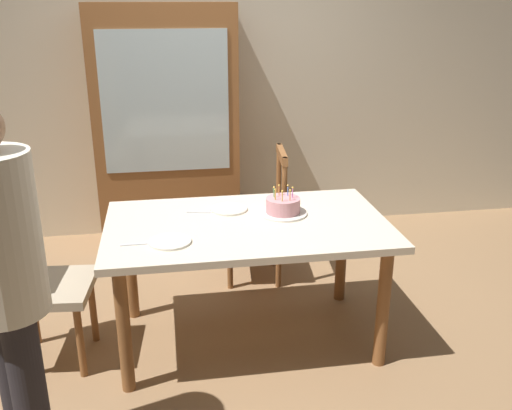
{
  "coord_description": "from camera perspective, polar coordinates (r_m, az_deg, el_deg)",
  "views": [
    {
      "loc": [
        -0.43,
        -2.9,
        1.93
      ],
      "look_at": [
        0.05,
        0.0,
        0.85
      ],
      "focal_mm": 39.72,
      "sensor_mm": 36.0,
      "label": 1
    }
  ],
  "objects": [
    {
      "name": "chair_upholstered",
      "position": [
        3.28,
        -21.66,
        -6.53
      ],
      "size": [
        0.48,
        0.48,
        0.95
      ],
      "color": "tan",
      "rests_on": "ground"
    },
    {
      "name": "person_celebrant",
      "position": [
        2.4,
        -24.0,
        -6.96
      ],
      "size": [
        0.32,
        0.32,
        1.59
      ],
      "color": "#262328",
      "rests_on": "ground"
    },
    {
      "name": "dining_table",
      "position": [
        3.19,
        -0.89,
        -3.28
      ],
      "size": [
        1.57,
        0.94,
        0.75
      ],
      "color": "beige",
      "rests_on": "ground"
    },
    {
      "name": "back_wall",
      "position": [
        4.81,
        -4.27,
        12.59
      ],
      "size": [
        6.4,
        0.1,
        2.6
      ],
      "primitive_type": "cube",
      "color": "beige",
      "rests_on": "ground"
    },
    {
      "name": "plate_near_celebrant",
      "position": [
        2.93,
        -8.67,
        -3.66
      ],
      "size": [
        0.22,
        0.22,
        0.01
      ],
      "primitive_type": "cylinder",
      "color": "silver",
      "rests_on": "dining_table"
    },
    {
      "name": "plate_far_side",
      "position": [
        3.34,
        -2.76,
        -0.4
      ],
      "size": [
        0.22,
        0.22,
        0.01
      ],
      "primitive_type": "cylinder",
      "color": "silver",
      "rests_on": "dining_table"
    },
    {
      "name": "ground",
      "position": [
        3.51,
        -0.83,
        -13.19
      ],
      "size": [
        6.4,
        6.4,
        0.0
      ],
      "primitive_type": "plane",
      "color": "#93704C"
    },
    {
      "name": "china_cabinet",
      "position": [
        4.56,
        -8.97,
        7.56
      ],
      "size": [
        1.1,
        0.45,
        1.9
      ],
      "color": "brown",
      "rests_on": "ground"
    },
    {
      "name": "birthday_cake",
      "position": [
        3.27,
        2.74,
        -0.18
      ],
      "size": [
        0.28,
        0.28,
        0.17
      ],
      "color": "silver",
      "rests_on": "dining_table"
    },
    {
      "name": "fork_far_side",
      "position": [
        3.31,
        -5.47,
        -0.73
      ],
      "size": [
        0.18,
        0.05,
        0.01
      ],
      "primitive_type": "cube",
      "rotation": [
        0.0,
        0.0,
        -0.2
      ],
      "color": "silver",
      "rests_on": "dining_table"
    },
    {
      "name": "chair_spindle_back",
      "position": [
        4.02,
        0.12,
        -1.31
      ],
      "size": [
        0.48,
        0.48,
        0.95
      ],
      "color": "brown",
      "rests_on": "ground"
    },
    {
      "name": "fork_near_celebrant",
      "position": [
        2.94,
        -11.79,
        -3.88
      ],
      "size": [
        0.18,
        0.02,
        0.01
      ],
      "primitive_type": "cube",
      "rotation": [
        0.0,
        0.0,
        0.01
      ],
      "color": "silver",
      "rests_on": "dining_table"
    }
  ]
}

